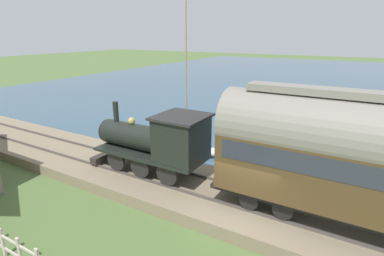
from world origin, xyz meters
The scene contains 7 objects.
ground_plane centered at (0.00, 0.00, 0.00)m, with size 200.00×200.00×0.00m, color #516B38.
harbor_water centered at (43.52, 0.00, 0.00)m, with size 80.00×80.00×0.01m.
rail_embankment centered at (1.00, 0.00, 0.27)m, with size 4.44×56.00×0.65m.
steam_locomotive centered at (1.00, 4.66, 2.35)m, with size 2.23×6.04×3.20m.
passenger_coach centered at (1.00, -3.65, 3.22)m, with size 2.47×10.11×4.70m.
sailboat_navy centered at (8.98, 8.00, 0.79)m, with size 3.59×4.46×9.20m.
rowboat_far_out centered at (5.24, 4.45, 0.28)m, with size 1.89×2.34×0.54m.
Camera 1 is at (-9.47, -3.27, 7.02)m, focal length 28.00 mm.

